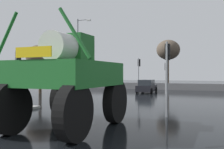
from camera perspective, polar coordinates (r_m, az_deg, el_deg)
ground_plane at (r=22.50m, az=5.82°, el=-5.53°), size 120.00×120.00×0.00m
oversize_sprayer at (r=10.73m, az=-9.72°, el=-0.88°), size 4.10×5.62×4.51m
sedan_ahead at (r=30.26m, az=7.77°, el=-2.68°), size 1.99×4.15×1.52m
traffic_signal_near_left at (r=18.37m, az=-20.41°, el=1.67°), size 0.24×0.54×3.74m
traffic_signal_near_right at (r=13.69m, az=12.30°, el=2.72°), size 0.24×0.54×3.92m
traffic_signal_far_left at (r=28.88m, az=11.98°, el=0.88°), size 0.24×0.55×3.54m
traffic_signal_far_right at (r=29.60m, az=6.04°, el=1.54°), size 0.24×0.55×4.01m
streetlight_far_left at (r=31.54m, az=-7.50°, el=5.08°), size 1.88×0.24×8.92m
bare_tree_left at (r=29.94m, az=-15.82°, el=3.82°), size 3.12×3.12×5.49m
bare_tree_far_center at (r=40.14m, az=12.47°, el=5.39°), size 3.57×3.57×7.40m
roadside_barrier at (r=35.96m, az=12.18°, el=-2.64°), size 31.32×0.24×0.90m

